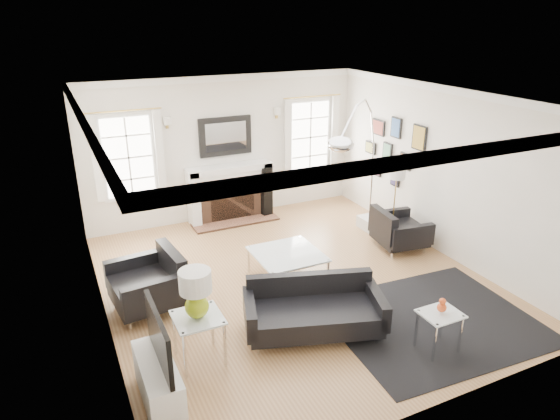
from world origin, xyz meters
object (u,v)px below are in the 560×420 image
fireplace (231,193)px  coffee_table (287,255)px  armchair_left (151,284)px  arc_floor_lamp (358,171)px  armchair_right (397,231)px  sofa (313,310)px  gourd_lamp (196,291)px

fireplace → coffee_table: bearing=-91.4°
armchair_left → arc_floor_lamp: arc_floor_lamp is taller
armchair_left → arc_floor_lamp: bearing=5.2°
coffee_table → arc_floor_lamp: size_ratio=0.37×
armchair_right → coffee_table: size_ratio=1.00×
armchair_left → armchair_right: bearing=1.1°
sofa → coffee_table: (0.30, 1.37, 0.10)m
armchair_left → coffee_table: size_ratio=1.10×
armchair_right → gourd_lamp: size_ratio=1.67×
gourd_lamp → coffee_table: bearing=36.3°
sofa → armchair_left: 2.28m
gourd_lamp → arc_floor_lamp: bearing=27.6°
coffee_table → arc_floor_lamp: arc_floor_lamp is taller
coffee_table → armchair_right: bearing=4.0°
armchair_right → gourd_lamp: bearing=-159.8°
fireplace → armchair_right: fireplace is taller
armchair_left → gourd_lamp: size_ratio=1.85×
arc_floor_lamp → gourd_lamp: bearing=-152.4°
sofa → coffee_table: size_ratio=1.92×
armchair_left → armchair_right: (4.27, 0.08, -0.04)m
fireplace → gourd_lamp: size_ratio=2.87×
armchair_right → coffee_table: (-2.21, -0.16, 0.07)m
armchair_right → armchair_left: bearing=-178.9°
armchair_right → gourd_lamp: 4.31m
coffee_table → arc_floor_lamp: (1.48, 0.40, 1.05)m
arc_floor_lamp → fireplace: bearing=121.6°
sofa → armchair_left: (-1.76, 1.45, 0.07)m
fireplace → gourd_lamp: (-1.86, -4.01, 0.40)m
sofa → armchair_left: size_ratio=1.75×
sofa → armchair_left: bearing=140.6°
armchair_right → coffee_table: 2.21m
fireplace → coffee_table: size_ratio=1.71×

